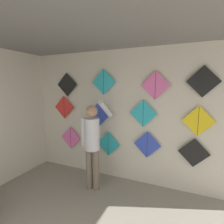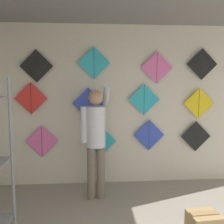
{
  "view_description": "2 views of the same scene",
  "coord_description": "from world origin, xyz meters",
  "px_view_note": "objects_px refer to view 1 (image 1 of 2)",
  "views": [
    {
      "loc": [
        1.17,
        -0.04,
        2.06
      ],
      "look_at": [
        -0.19,
        3.12,
        1.54
      ],
      "focal_mm": 28.0,
      "sensor_mm": 36.0,
      "label": 1
    },
    {
      "loc": [
        -0.51,
        -0.95,
        1.78
      ],
      "look_at": [
        -0.2,
        3.12,
        1.32
      ],
      "focal_mm": 40.0,
      "sensor_mm": 36.0,
      "label": 2
    }
  ],
  "objects_px": {
    "kite_1": "(108,144)",
    "kite_7": "(198,121)",
    "kite_0": "(71,138)",
    "kite_4": "(64,107)",
    "kite_5": "(100,113)",
    "kite_3": "(194,153)",
    "kite_8": "(67,85)",
    "kite_10": "(155,85)",
    "kite_2": "(147,145)",
    "kite_6": "(143,113)",
    "kite_9": "(104,82)",
    "shopkeeper": "(92,140)",
    "kite_11": "(203,81)"
  },
  "relations": [
    {
      "from": "kite_6",
      "to": "kite_7",
      "type": "xyz_separation_m",
      "value": [
        0.99,
        0.0,
        -0.07
      ]
    },
    {
      "from": "kite_9",
      "to": "kite_11",
      "type": "bearing_deg",
      "value": 0.0
    },
    {
      "from": "kite_2",
      "to": "kite_3",
      "type": "bearing_deg",
      "value": 0.0
    },
    {
      "from": "kite_2",
      "to": "kite_10",
      "type": "height_order",
      "value": "kite_10"
    },
    {
      "from": "kite_9",
      "to": "kite_3",
      "type": "bearing_deg",
      "value": 0.0
    },
    {
      "from": "kite_5",
      "to": "kite_10",
      "type": "height_order",
      "value": "kite_10"
    },
    {
      "from": "shopkeeper",
      "to": "kite_11",
      "type": "height_order",
      "value": "kite_11"
    },
    {
      "from": "shopkeeper",
      "to": "kite_1",
      "type": "height_order",
      "value": "shopkeeper"
    },
    {
      "from": "shopkeeper",
      "to": "kite_7",
      "type": "relative_size",
      "value": 3.26
    },
    {
      "from": "kite_0",
      "to": "kite_2",
      "type": "height_order",
      "value": "kite_2"
    },
    {
      "from": "kite_2",
      "to": "kite_10",
      "type": "distance_m",
      "value": 1.2
    },
    {
      "from": "kite_2",
      "to": "kite_6",
      "type": "height_order",
      "value": "kite_6"
    },
    {
      "from": "kite_8",
      "to": "kite_11",
      "type": "relative_size",
      "value": 1.0
    },
    {
      "from": "kite_3",
      "to": "kite_7",
      "type": "height_order",
      "value": "kite_7"
    },
    {
      "from": "kite_6",
      "to": "kite_9",
      "type": "distance_m",
      "value": 1.08
    },
    {
      "from": "kite_1",
      "to": "kite_7",
      "type": "xyz_separation_m",
      "value": [
        1.76,
        0.0,
        0.66
      ]
    },
    {
      "from": "kite_6",
      "to": "kite_8",
      "type": "bearing_deg",
      "value": 180.0
    },
    {
      "from": "kite_7",
      "to": "kite_11",
      "type": "distance_m",
      "value": 0.7
    },
    {
      "from": "kite_0",
      "to": "shopkeeper",
      "type": "bearing_deg",
      "value": -30.52
    },
    {
      "from": "kite_0",
      "to": "kite_4",
      "type": "xyz_separation_m",
      "value": [
        -0.16,
        0.0,
        0.75
      ]
    },
    {
      "from": "kite_7",
      "to": "kite_10",
      "type": "relative_size",
      "value": 1.0
    },
    {
      "from": "shopkeeper",
      "to": "kite_2",
      "type": "distance_m",
      "value": 1.11
    },
    {
      "from": "kite_2",
      "to": "kite_5",
      "type": "bearing_deg",
      "value": 180.0
    },
    {
      "from": "kite_1",
      "to": "kite_5",
      "type": "distance_m",
      "value": 0.71
    },
    {
      "from": "kite_1",
      "to": "kite_4",
      "type": "bearing_deg",
      "value": 180.0
    },
    {
      "from": "kite_5",
      "to": "kite_3",
      "type": "bearing_deg",
      "value": 0.0
    },
    {
      "from": "kite_1",
      "to": "kite_6",
      "type": "distance_m",
      "value": 1.06
    },
    {
      "from": "shopkeeper",
      "to": "kite_8",
      "type": "xyz_separation_m",
      "value": [
        -0.98,
        0.55,
        1.07
      ]
    },
    {
      "from": "kite_3",
      "to": "kite_5",
      "type": "bearing_deg",
      "value": 180.0
    },
    {
      "from": "kite_10",
      "to": "kite_11",
      "type": "xyz_separation_m",
      "value": [
        0.81,
        0.0,
        0.06
      ]
    },
    {
      "from": "kite_10",
      "to": "kite_7",
      "type": "bearing_deg",
      "value": 0.0
    },
    {
      "from": "kite_8",
      "to": "kite_11",
      "type": "xyz_separation_m",
      "value": [
        2.86,
        0.0,
        0.05
      ]
    },
    {
      "from": "kite_5",
      "to": "kite_11",
      "type": "bearing_deg",
      "value": 0.0
    },
    {
      "from": "shopkeeper",
      "to": "kite_10",
      "type": "bearing_deg",
      "value": 20.65
    },
    {
      "from": "kite_5",
      "to": "kite_8",
      "type": "bearing_deg",
      "value": 180.0
    },
    {
      "from": "kite_6",
      "to": "kite_8",
      "type": "distance_m",
      "value": 1.92
    },
    {
      "from": "kite_1",
      "to": "kite_10",
      "type": "xyz_separation_m",
      "value": [
        0.99,
        0.0,
        1.29
      ]
    },
    {
      "from": "kite_9",
      "to": "kite_5",
      "type": "bearing_deg",
      "value": 180.0
    },
    {
      "from": "kite_5",
      "to": "kite_7",
      "type": "distance_m",
      "value": 1.97
    },
    {
      "from": "kite_5",
      "to": "kite_7",
      "type": "xyz_separation_m",
      "value": [
        1.97,
        0.0,
        -0.01
      ]
    },
    {
      "from": "kite_0",
      "to": "kite_4",
      "type": "relative_size",
      "value": 1.0
    },
    {
      "from": "kite_4",
      "to": "kite_7",
      "type": "bearing_deg",
      "value": 0.0
    },
    {
      "from": "kite_8",
      "to": "shopkeeper",
      "type": "bearing_deg",
      "value": -29.19
    },
    {
      "from": "kite_0",
      "to": "kite_3",
      "type": "relative_size",
      "value": 1.0
    },
    {
      "from": "kite_10",
      "to": "kite_9",
      "type": "bearing_deg",
      "value": 180.0
    },
    {
      "from": "kite_7",
      "to": "kite_10",
      "type": "xyz_separation_m",
      "value": [
        -0.78,
        0.0,
        0.63
      ]
    },
    {
      "from": "kite_1",
      "to": "kite_11",
      "type": "distance_m",
      "value": 2.25
    },
    {
      "from": "kite_2",
      "to": "kite_3",
      "type": "xyz_separation_m",
      "value": [
        0.86,
        0.0,
        -0.04
      ]
    },
    {
      "from": "kite_8",
      "to": "kite_10",
      "type": "distance_m",
      "value": 2.06
    },
    {
      "from": "kite_4",
      "to": "kite_7",
      "type": "relative_size",
      "value": 1.0
    }
  ]
}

